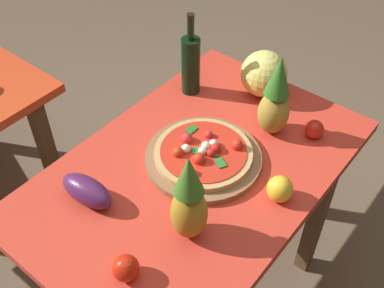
% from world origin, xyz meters
% --- Properties ---
extents(ground_plane, '(10.00, 10.00, 0.00)m').
position_xyz_m(ground_plane, '(0.00, 0.00, 0.00)').
color(ground_plane, brown).
extents(display_table, '(1.25, 0.81, 0.72)m').
position_xyz_m(display_table, '(0.00, 0.00, 0.63)').
color(display_table, brown).
rests_on(display_table, ground_plane).
extents(pizza_board, '(0.41, 0.41, 0.02)m').
position_xyz_m(pizza_board, '(0.04, 0.00, 0.73)').
color(pizza_board, '#8D6340').
rests_on(pizza_board, display_table).
extents(pizza, '(0.35, 0.35, 0.06)m').
position_xyz_m(pizza, '(0.04, 0.00, 0.76)').
color(pizza, tan).
rests_on(pizza, pizza_board).
extents(wine_bottle, '(0.08, 0.08, 0.35)m').
position_xyz_m(wine_bottle, '(0.33, 0.29, 0.85)').
color(wine_bottle, black).
rests_on(wine_bottle, display_table).
extents(pineapple_left, '(0.12, 0.12, 0.33)m').
position_xyz_m(pineapple_left, '(0.32, -0.10, 0.87)').
color(pineapple_left, '#AA9034').
rests_on(pineapple_left, display_table).
extents(pineapple_right, '(0.11, 0.11, 0.33)m').
position_xyz_m(pineapple_right, '(-0.23, -0.16, 0.87)').
color(pineapple_right, '#AB8223').
rests_on(pineapple_right, display_table).
extents(melon, '(0.19, 0.19, 0.19)m').
position_xyz_m(melon, '(0.50, 0.05, 0.82)').
color(melon, '#E4DF6B').
rests_on(melon, display_table).
extents(bell_pepper, '(0.09, 0.09, 0.09)m').
position_xyz_m(bell_pepper, '(0.06, -0.30, 0.77)').
color(bell_pepper, yellow).
rests_on(bell_pepper, display_table).
extents(eggplant, '(0.11, 0.21, 0.09)m').
position_xyz_m(eggplant, '(-0.34, 0.18, 0.77)').
color(eggplant, '#511F4F').
rests_on(eggplant, display_table).
extents(tomato_beside_pepper, '(0.07, 0.07, 0.07)m').
position_xyz_m(tomato_beside_pepper, '(0.40, -0.24, 0.76)').
color(tomato_beside_pepper, red).
rests_on(tomato_beside_pepper, display_table).
extents(tomato_at_corner, '(0.08, 0.08, 0.08)m').
position_xyz_m(tomato_at_corner, '(-0.46, -0.11, 0.76)').
color(tomato_at_corner, red).
rests_on(tomato_at_corner, display_table).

